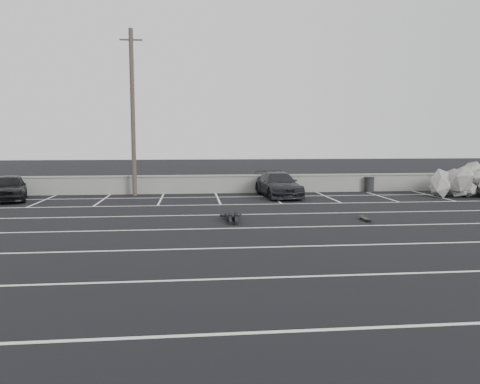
{
  "coord_description": "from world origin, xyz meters",
  "views": [
    {
      "loc": [
        -0.37,
        -13.26,
        3.15
      ],
      "look_at": [
        1.58,
        5.59,
        1.0
      ],
      "focal_mm": 35.0,
      "sensor_mm": 36.0,
      "label": 1
    }
  ],
  "objects": [
    {
      "name": "ground",
      "position": [
        0.0,
        0.0,
        0.0
      ],
      "size": [
        120.0,
        120.0,
        0.0
      ],
      "primitive_type": "plane",
      "color": "black",
      "rests_on": "ground"
    },
    {
      "name": "seawall",
      "position": [
        0.0,
        14.0,
        0.55
      ],
      "size": [
        50.0,
        0.45,
        1.06
      ],
      "color": "gray",
      "rests_on": "ground"
    },
    {
      "name": "stall_lines",
      "position": [
        -0.08,
        4.41,
        0.0
      ],
      "size": [
        36.0,
        20.05,
        0.01
      ],
      "color": "silver",
      "rests_on": "ground"
    },
    {
      "name": "car_left",
      "position": [
        -9.72,
        11.72,
        0.68
      ],
      "size": [
        2.68,
        4.26,
        1.35
      ],
      "primitive_type": "imported",
      "rotation": [
        0.0,
        0.0,
        0.3
      ],
      "color": "black",
      "rests_on": "ground"
    },
    {
      "name": "car_right",
      "position": [
        4.35,
        11.91,
        0.67
      ],
      "size": [
        2.28,
        4.74,
        1.33
      ],
      "primitive_type": "imported",
      "rotation": [
        0.0,
        0.0,
        0.09
      ],
      "color": "black",
      "rests_on": "ground"
    },
    {
      "name": "utility_pole",
      "position": [
        -3.56,
        13.2,
        4.6
      ],
      "size": [
        1.21,
        0.24,
        9.09
      ],
      "color": "#4C4238",
      "rests_on": "ground"
    },
    {
      "name": "trash_bin",
      "position": [
        10.19,
        13.6,
        0.46
      ],
      "size": [
        0.68,
        0.68,
        0.9
      ],
      "rotation": [
        0.0,
        0.0,
        -0.16
      ],
      "color": "black",
      "rests_on": "ground"
    },
    {
      "name": "riprap_pile",
      "position": [
        15.01,
        11.25,
        0.56
      ],
      "size": [
        5.45,
        4.01,
        1.47
      ],
      "color": "gray",
      "rests_on": "ground"
    },
    {
      "name": "person",
      "position": [
        1.16,
        4.78,
        0.23
      ],
      "size": [
        1.0,
        2.36,
        0.47
      ],
      "primitive_type": null,
      "rotation": [
        0.0,
        0.0,
        -0.02
      ],
      "color": "black",
      "rests_on": "ground"
    },
    {
      "name": "skateboard",
      "position": [
        6.32,
        4.06,
        0.08
      ],
      "size": [
        0.26,
        0.84,
        0.1
      ],
      "rotation": [
        0.0,
        0.0,
        -0.04
      ],
      "color": "black",
      "rests_on": "ground"
    }
  ]
}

